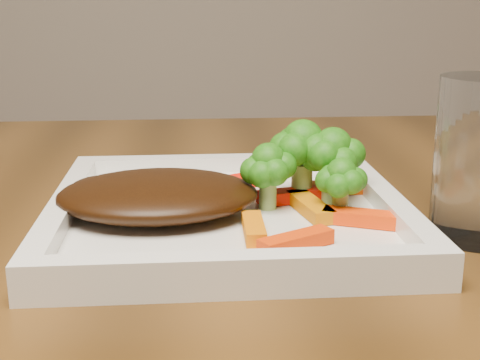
{
  "coord_description": "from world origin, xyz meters",
  "views": [
    {
      "loc": [
        0.42,
        -0.36,
        0.93
      ],
      "look_at": [
        0.46,
        0.13,
        0.79
      ],
      "focal_mm": 50.0,
      "sensor_mm": 36.0,
      "label": 1
    }
  ],
  "objects": [
    {
      "name": "plate",
      "position": [
        0.45,
        0.13,
        0.76
      ],
      "size": [
        0.27,
        0.27,
        0.01
      ],
      "primitive_type": "cube",
      "color": "white",
      "rests_on": "dining_table"
    },
    {
      "name": "steak",
      "position": [
        0.4,
        0.13,
        0.78
      ],
      "size": [
        0.16,
        0.12,
        0.03
      ],
      "primitive_type": "ellipsoid",
      "rotation": [
        0.0,
        0.0,
        0.03
      ],
      "color": "black",
      "rests_on": "plate"
    },
    {
      "name": "broccoli_0",
      "position": [
        0.52,
        0.16,
        0.8
      ],
      "size": [
        0.08,
        0.08,
        0.07
      ],
      "primitive_type": null,
      "rotation": [
        0.0,
        0.0,
        0.37
      ],
      "color": "#2B7613",
      "rests_on": "plate"
    },
    {
      "name": "broccoli_1",
      "position": [
        0.54,
        0.15,
        0.79
      ],
      "size": [
        0.07,
        0.07,
        0.06
      ],
      "primitive_type": null,
      "rotation": [
        0.0,
        0.0,
        0.25
      ],
      "color": "#237914",
      "rests_on": "plate"
    },
    {
      "name": "broccoli_2",
      "position": [
        0.54,
        0.11,
        0.79
      ],
      "size": [
        0.05,
        0.05,
        0.06
      ],
      "primitive_type": null,
      "rotation": [
        0.0,
        0.0,
        0.19
      ],
      "color": "#376811",
      "rests_on": "plate"
    },
    {
      "name": "broccoli_3",
      "position": [
        0.48,
        0.14,
        0.79
      ],
      "size": [
        0.05,
        0.05,
        0.06
      ],
      "primitive_type": null,
      "rotation": [
        0.0,
        0.0,
        0.06
      ],
      "color": "#1E5F0F",
      "rests_on": "plate"
    },
    {
      "name": "carrot_0",
      "position": [
        0.49,
        0.05,
        0.77
      ],
      "size": [
        0.05,
        0.04,
        0.01
      ],
      "primitive_type": "cube",
      "rotation": [
        0.0,
        0.0,
        0.51
      ],
      "color": "#E73503",
      "rests_on": "plate"
    },
    {
      "name": "carrot_1",
      "position": [
        0.55,
        0.09,
        0.77
      ],
      "size": [
        0.06,
        0.04,
        0.01
      ],
      "primitive_type": "cube",
      "rotation": [
        0.0,
        0.0,
        -0.4
      ],
      "color": "#F43803",
      "rests_on": "plate"
    },
    {
      "name": "carrot_2",
      "position": [
        0.47,
        0.08,
        0.77
      ],
      "size": [
        0.01,
        0.05,
        0.01
      ],
      "primitive_type": "cube",
      "rotation": [
        0.0,
        0.0,
        1.55
      ],
      "color": "orange",
      "rests_on": "plate"
    },
    {
      "name": "carrot_3",
      "position": [
        0.55,
        0.17,
        0.77
      ],
      "size": [
        0.05,
        0.02,
        0.01
      ],
      "primitive_type": "cube",
      "rotation": [
        0.0,
        0.0,
        0.05
      ],
      "color": "#D54203",
      "rests_on": "plate"
    },
    {
      "name": "carrot_4",
      "position": [
        0.47,
        0.2,
        0.77
      ],
      "size": [
        0.06,
        0.04,
        0.01
      ],
      "primitive_type": "cube",
      "rotation": [
        0.0,
        0.0,
        0.5
      ],
      "color": "#FF1404",
      "rests_on": "plate"
    },
    {
      "name": "carrot_5",
      "position": [
        0.52,
        0.12,
        0.77
      ],
      "size": [
        0.03,
        0.07,
        0.01
      ],
      "primitive_type": "cube",
      "rotation": [
        0.0,
        0.0,
        -1.36
      ],
      "color": "#CB6D03",
      "rests_on": "plate"
    },
    {
      "name": "carrot_6",
      "position": [
        0.51,
        0.15,
        0.77
      ],
      "size": [
        0.07,
        0.03,
        0.01
      ],
      "primitive_type": "cube",
      "rotation": [
        0.0,
        0.0,
        0.24
      ],
      "color": "red",
      "rests_on": "plate"
    }
  ]
}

